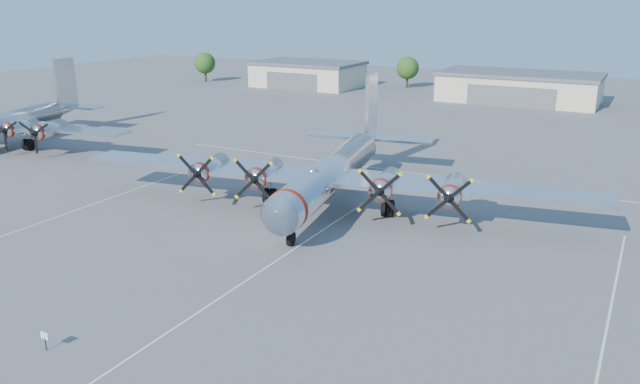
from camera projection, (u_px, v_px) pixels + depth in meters
The scene contains 9 objects.
ground at pixel (294, 249), 47.42m from camera, with size 260.00×260.00×0.00m, color #57575A.
parking_lines at pixel (282, 257), 45.94m from camera, with size 60.00×50.08×0.01m.
hangar_west at pixel (308, 74), 135.96m from camera, with size 22.60×14.60×5.40m.
hangar_center at pixel (519, 87), 115.55m from camera, with size 28.60×14.60×5.40m.
tree_far_west at pixel (205, 63), 143.52m from camera, with size 4.80×4.80×6.64m.
tree_west at pixel (408, 68), 133.21m from camera, with size 4.80×4.80×6.64m.
main_bomber_b29 at pixel (334, 203), 58.16m from camera, with size 47.33×32.38×10.47m, color silver, non-canonical shape.
bomber_west at pixel (11, 145), 81.50m from camera, with size 38.64×27.36×10.21m, color #B9BCBE, non-canonical shape.
info_placard at pixel (45, 338), 33.50m from camera, with size 0.57×0.06×1.08m.
Camera 1 is at (22.62, -37.82, 18.13)m, focal length 35.00 mm.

